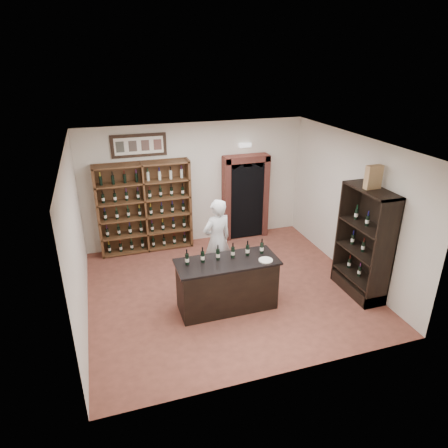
% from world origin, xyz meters
% --- Properties ---
extents(floor, '(5.50, 5.50, 0.00)m').
position_xyz_m(floor, '(0.00, 0.00, 0.00)').
color(floor, brown).
rests_on(floor, ground).
extents(ceiling, '(5.50, 5.50, 0.00)m').
position_xyz_m(ceiling, '(0.00, 0.00, 3.00)').
color(ceiling, white).
rests_on(ceiling, wall_back).
extents(wall_back, '(5.50, 0.04, 3.00)m').
position_xyz_m(wall_back, '(0.00, 2.50, 1.50)').
color(wall_back, silver).
rests_on(wall_back, ground).
extents(wall_left, '(0.04, 5.00, 3.00)m').
position_xyz_m(wall_left, '(-2.75, 0.00, 1.50)').
color(wall_left, silver).
rests_on(wall_left, ground).
extents(wall_right, '(0.04, 5.00, 3.00)m').
position_xyz_m(wall_right, '(2.75, 0.00, 1.50)').
color(wall_right, silver).
rests_on(wall_right, ground).
extents(wine_shelf, '(2.20, 0.38, 2.20)m').
position_xyz_m(wine_shelf, '(-1.30, 2.33, 1.10)').
color(wine_shelf, brown).
rests_on(wine_shelf, ground).
extents(framed_picture, '(1.25, 0.04, 0.52)m').
position_xyz_m(framed_picture, '(-1.30, 2.47, 2.55)').
color(framed_picture, black).
rests_on(framed_picture, wall_back).
extents(arched_doorway, '(1.17, 0.35, 2.17)m').
position_xyz_m(arched_doorway, '(1.25, 2.33, 1.14)').
color(arched_doorway, black).
rests_on(arched_doorway, ground).
extents(emergency_light, '(0.30, 0.10, 0.10)m').
position_xyz_m(emergency_light, '(1.25, 2.42, 2.40)').
color(emergency_light, white).
rests_on(emergency_light, wall_back).
extents(tasting_counter, '(1.88, 0.78, 1.00)m').
position_xyz_m(tasting_counter, '(-0.20, -0.60, 0.49)').
color(tasting_counter, black).
rests_on(tasting_counter, ground).
extents(counter_bottle_0, '(0.07, 0.07, 0.30)m').
position_xyz_m(counter_bottle_0, '(-0.92, -0.50, 1.11)').
color(counter_bottle_0, black).
rests_on(counter_bottle_0, tasting_counter).
extents(counter_bottle_1, '(0.07, 0.07, 0.30)m').
position_xyz_m(counter_bottle_1, '(-0.63, -0.50, 1.11)').
color(counter_bottle_1, black).
rests_on(counter_bottle_1, tasting_counter).
extents(counter_bottle_2, '(0.07, 0.07, 0.30)m').
position_xyz_m(counter_bottle_2, '(-0.34, -0.50, 1.11)').
color(counter_bottle_2, black).
rests_on(counter_bottle_2, tasting_counter).
extents(counter_bottle_3, '(0.07, 0.07, 0.30)m').
position_xyz_m(counter_bottle_3, '(-0.06, -0.50, 1.11)').
color(counter_bottle_3, black).
rests_on(counter_bottle_3, tasting_counter).
extents(counter_bottle_4, '(0.07, 0.07, 0.30)m').
position_xyz_m(counter_bottle_4, '(0.23, -0.50, 1.11)').
color(counter_bottle_4, black).
rests_on(counter_bottle_4, tasting_counter).
extents(counter_bottle_5, '(0.07, 0.07, 0.30)m').
position_xyz_m(counter_bottle_5, '(0.52, -0.50, 1.11)').
color(counter_bottle_5, black).
rests_on(counter_bottle_5, tasting_counter).
extents(side_cabinet, '(0.48, 1.20, 2.20)m').
position_xyz_m(side_cabinet, '(2.52, -0.90, 0.75)').
color(side_cabinet, black).
rests_on(side_cabinet, ground).
extents(shopkeeper, '(0.75, 0.59, 1.80)m').
position_xyz_m(shopkeeper, '(-0.07, 0.47, 0.90)').
color(shopkeeper, silver).
rests_on(shopkeeper, ground).
extents(plate, '(0.26, 0.26, 0.02)m').
position_xyz_m(plate, '(0.47, -0.81, 1.01)').
color(plate, silver).
rests_on(plate, tasting_counter).
extents(wine_crate, '(0.31, 0.13, 0.43)m').
position_xyz_m(wine_crate, '(2.49, -0.88, 2.42)').
color(wine_crate, tan).
rests_on(wine_crate, side_cabinet).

